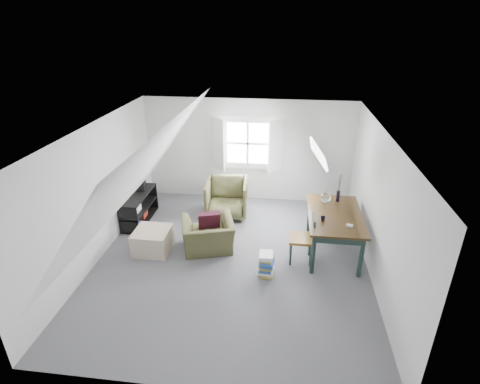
# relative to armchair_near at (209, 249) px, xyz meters

# --- Properties ---
(floor) EXTENTS (5.50, 5.50, 0.00)m
(floor) POSITION_rel_armchair_near_xyz_m (0.52, -0.32, 0.00)
(floor) COLOR #535358
(floor) RESTS_ON ground
(ceiling) EXTENTS (5.50, 5.50, 0.00)m
(ceiling) POSITION_rel_armchair_near_xyz_m (0.52, -0.32, 2.50)
(ceiling) COLOR white
(ceiling) RESTS_ON wall_back
(wall_back) EXTENTS (5.00, 0.00, 5.00)m
(wall_back) POSITION_rel_armchair_near_xyz_m (0.52, 2.43, 1.25)
(wall_back) COLOR silver
(wall_back) RESTS_ON ground
(wall_front) EXTENTS (5.00, 0.00, 5.00)m
(wall_front) POSITION_rel_armchair_near_xyz_m (0.52, -3.07, 1.25)
(wall_front) COLOR silver
(wall_front) RESTS_ON ground
(wall_left) EXTENTS (0.00, 5.50, 5.50)m
(wall_left) POSITION_rel_armchair_near_xyz_m (-1.98, -0.32, 1.25)
(wall_left) COLOR silver
(wall_left) RESTS_ON ground
(wall_right) EXTENTS (0.00, 5.50, 5.50)m
(wall_right) POSITION_rel_armchair_near_xyz_m (3.02, -0.32, 1.25)
(wall_right) COLOR silver
(wall_right) RESTS_ON ground
(slope_left) EXTENTS (3.19, 5.50, 4.48)m
(slope_left) POSITION_rel_armchair_near_xyz_m (-1.03, -0.32, 1.78)
(slope_left) COLOR white
(slope_left) RESTS_ON wall_left
(slope_right) EXTENTS (3.19, 5.50, 4.48)m
(slope_right) POSITION_rel_armchair_near_xyz_m (2.07, -0.32, 1.78)
(slope_right) COLOR white
(slope_right) RESTS_ON wall_right
(dormer_window) EXTENTS (1.71, 0.35, 1.30)m
(dormer_window) POSITION_rel_armchair_near_xyz_m (0.52, 2.35, 1.45)
(dormer_window) COLOR white
(dormer_window) RESTS_ON wall_back
(skylight) EXTENTS (0.35, 0.75, 0.47)m
(skylight) POSITION_rel_armchair_near_xyz_m (2.07, 0.98, 1.75)
(skylight) COLOR white
(skylight) RESTS_ON slope_right
(armchair_near) EXTENTS (1.18, 1.09, 0.63)m
(armchair_near) POSITION_rel_armchair_near_xyz_m (0.00, 0.00, 0.00)
(armchair_near) COLOR #444427
(armchair_near) RESTS_ON floor
(armchair_far) EXTENTS (0.98, 1.00, 0.86)m
(armchair_far) POSITION_rel_armchair_near_xyz_m (0.14, 1.47, 0.00)
(armchair_far) COLOR #444427
(armchair_far) RESTS_ON floor
(throw_pillow) EXTENTS (0.47, 0.36, 0.44)m
(throw_pillow) POSITION_rel_armchair_near_xyz_m (-0.00, 0.15, 0.55)
(throw_pillow) COLOR #3B1020
(throw_pillow) RESTS_ON armchair_near
(ottoman) EXTENTS (0.67, 0.67, 0.45)m
(ottoman) POSITION_rel_armchair_near_xyz_m (-1.07, -0.17, 0.22)
(ottoman) COLOR tan
(ottoman) RESTS_ON floor
(dining_table) EXTENTS (1.00, 1.66, 0.83)m
(dining_table) POSITION_rel_armchair_near_xyz_m (2.40, 0.22, 0.72)
(dining_table) COLOR #301F0C
(dining_table) RESTS_ON floor
(demijohn) EXTENTS (0.21, 0.21, 0.29)m
(demijohn) POSITION_rel_armchair_near_xyz_m (2.25, 0.67, 0.95)
(demijohn) COLOR silver
(demijohn) RESTS_ON dining_table
(vase_twigs) EXTENTS (0.07, 0.08, 0.58)m
(vase_twigs) POSITION_rel_armchair_near_xyz_m (2.50, 0.77, 0.96)
(vase_twigs) COLOR black
(vase_twigs) RESTS_ON dining_table
(cup) EXTENTS (0.11, 0.11, 0.08)m
(cup) POSITION_rel_armchair_near_xyz_m (2.15, -0.08, 0.83)
(cup) COLOR black
(cup) RESTS_ON dining_table
(paper_box) EXTENTS (0.13, 0.11, 0.04)m
(paper_box) POSITION_rel_armchair_near_xyz_m (2.60, -0.23, 0.85)
(paper_box) COLOR white
(paper_box) RESTS_ON dining_table
(dining_chair_far) EXTENTS (0.39, 0.39, 0.83)m
(dining_chair_far) POSITION_rel_armchair_near_xyz_m (2.52, 1.15, 0.43)
(dining_chair_far) COLOR brown
(dining_chair_far) RESTS_ON floor
(dining_chair_near) EXTENTS (0.44, 0.44, 0.94)m
(dining_chair_near) POSITION_rel_armchair_near_xyz_m (1.83, -0.15, 0.49)
(dining_chair_near) COLOR brown
(dining_chair_near) RESTS_ON floor
(media_shelf) EXTENTS (0.42, 1.27, 0.65)m
(media_shelf) POSITION_rel_armchair_near_xyz_m (-1.76, 0.92, 0.29)
(media_shelf) COLOR black
(media_shelf) RESTS_ON floor
(electronics_box) EXTENTS (0.23, 0.28, 0.20)m
(electronics_box) POSITION_rel_armchair_near_xyz_m (-1.76, 1.21, 0.73)
(electronics_box) COLOR black
(electronics_box) RESTS_ON media_shelf
(magazine_stack) EXTENTS (0.31, 0.37, 0.41)m
(magazine_stack) POSITION_rel_armchair_near_xyz_m (1.18, -0.66, 0.21)
(magazine_stack) COLOR #B29933
(magazine_stack) RESTS_ON floor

